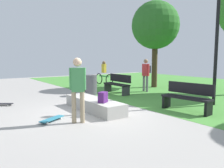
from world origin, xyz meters
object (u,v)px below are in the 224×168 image
(park_bench_near_path, at_px, (187,96))
(pedestrian_with_backpack, at_px, (146,72))
(concrete_ledge, at_px, (94,105))
(park_bench_near_lamppost, at_px, (118,83))
(cyclist_on_bicycle, at_px, (104,75))
(lamp_post, at_px, (218,23))
(tree_broad_elm, at_px, (155,26))
(skateboard_by_ledge, at_px, (52,119))
(skateboard_spare, at_px, (1,104))
(trash_bin, at_px, (91,85))
(skater_performing_trick, at_px, (78,85))
(backpack_on_ledge, at_px, (103,97))

(park_bench_near_path, xyz_separation_m, pedestrian_with_backpack, (-3.85, 1.86, 0.50))
(concrete_ledge, bearing_deg, park_bench_near_path, 52.08)
(park_bench_near_lamppost, relative_size, cyclist_on_bicycle, 0.88)
(pedestrian_with_backpack, distance_m, cyclist_on_bicycle, 3.77)
(park_bench_near_lamppost, bearing_deg, lamp_post, 16.95)
(concrete_ledge, bearing_deg, tree_broad_elm, 117.16)
(pedestrian_with_backpack, bearing_deg, park_bench_near_lamppost, -102.86)
(skateboard_by_ledge, height_order, skateboard_spare, same)
(skateboard_spare, bearing_deg, lamp_post, 55.72)
(skateboard_by_ledge, relative_size, tree_broad_elm, 0.16)
(skateboard_spare, height_order, cyclist_on_bicycle, cyclist_on_bicycle)
(lamp_post, height_order, cyclist_on_bicycle, lamp_post)
(park_bench_near_path, bearing_deg, tree_broad_elm, 144.32)
(concrete_ledge, height_order, park_bench_near_lamppost, park_bench_near_lamppost)
(concrete_ledge, relative_size, cyclist_on_bicycle, 1.48)
(park_bench_near_lamppost, xyz_separation_m, trash_bin, (-0.31, -1.29, -0.02))
(skater_performing_trick, xyz_separation_m, tree_broad_elm, (-4.02, 6.94, 2.50))
(concrete_ledge, distance_m, backpack_on_ledge, 0.77)
(park_bench_near_lamppost, bearing_deg, pedestrian_with_backpack, 77.14)
(skater_performing_trick, distance_m, skateboard_spare, 3.86)
(skateboard_spare, bearing_deg, park_bench_near_path, 47.31)
(concrete_ledge, relative_size, backpack_on_ledge, 8.40)
(skateboard_by_ledge, distance_m, cyclist_on_bicycle, 8.50)
(concrete_ledge, xyz_separation_m, skateboard_by_ledge, (0.47, -1.59, -0.12))
(tree_broad_elm, bearing_deg, lamp_post, -21.44)
(concrete_ledge, relative_size, tree_broad_elm, 0.55)
(park_bench_near_path, height_order, trash_bin, trash_bin)
(park_bench_near_path, bearing_deg, trash_bin, -168.02)
(tree_broad_elm, bearing_deg, cyclist_on_bicycle, -148.08)
(lamp_post, distance_m, trash_bin, 5.70)
(concrete_ledge, xyz_separation_m, skater_performing_trick, (1.00, -1.07, 0.82))
(skateboard_spare, relative_size, park_bench_near_lamppost, 0.48)
(skateboard_by_ledge, xyz_separation_m, cyclist_on_bicycle, (-6.22, 5.76, 0.57))
(concrete_ledge, height_order, park_bench_near_path, park_bench_near_path)
(cyclist_on_bicycle, bearing_deg, tree_broad_elm, 31.92)
(skateboard_spare, xyz_separation_m, pedestrian_with_backpack, (0.52, 6.59, 0.92))
(park_bench_near_lamppost, height_order, lamp_post, lamp_post)
(skateboard_spare, distance_m, lamp_post, 8.19)
(skater_performing_trick, bearing_deg, skateboard_spare, -159.83)
(skater_performing_trick, height_order, lamp_post, lamp_post)
(park_bench_near_path, bearing_deg, park_bench_near_lamppost, 175.40)
(skater_performing_trick, relative_size, pedestrian_with_backpack, 1.04)
(skater_performing_trick, bearing_deg, trash_bin, 145.70)
(lamp_post, bearing_deg, skateboard_spare, -124.28)
(park_bench_near_path, xyz_separation_m, lamp_post, (-0.05, 1.60, 2.44))
(skater_performing_trick, distance_m, cyclist_on_bicycle, 8.55)
(skateboard_spare, bearing_deg, cyclist_on_bicycle, 116.37)
(backpack_on_ledge, height_order, trash_bin, trash_bin)
(backpack_on_ledge, xyz_separation_m, lamp_post, (1.12, 4.07, 2.38))
(skater_performing_trick, bearing_deg, pedestrian_with_backpack, 119.48)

